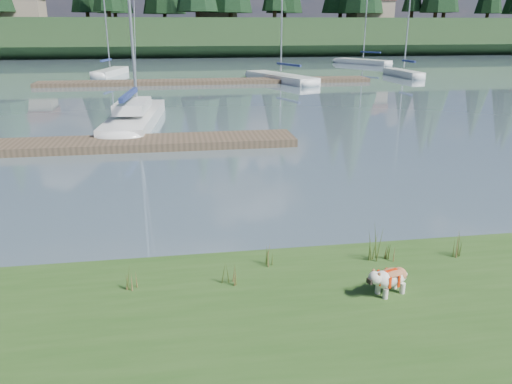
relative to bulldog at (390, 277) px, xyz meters
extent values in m
plane|color=slate|center=(-2.76, 33.44, -0.64)|extent=(200.00, 200.00, 0.00)
cube|color=#1B3018|center=(-2.76, 76.44, 1.86)|extent=(200.00, 20.00, 5.00)
cylinder|color=silver|center=(-0.12, -0.13, -0.20)|extent=(0.09, 0.09, 0.18)
cylinder|color=silver|center=(-0.17, 0.03, -0.20)|extent=(0.09, 0.09, 0.18)
cylinder|color=silver|center=(0.22, -0.02, -0.20)|extent=(0.09, 0.09, 0.18)
cylinder|color=silver|center=(0.16, 0.15, -0.20)|extent=(0.09, 0.09, 0.18)
ellipsoid|color=silver|center=(0.03, 0.01, -0.02)|extent=(0.65, 0.47, 0.28)
ellipsoid|color=#A9663F|center=(0.03, 0.01, 0.07)|extent=(0.48, 0.39, 0.10)
ellipsoid|color=silver|center=(-0.31, -0.10, 0.07)|extent=(0.26, 0.27, 0.20)
cube|color=black|center=(-0.39, -0.13, 0.04)|extent=(0.09, 0.12, 0.08)
cube|color=silver|center=(-5.19, 16.97, -0.42)|extent=(2.54, 8.32, 0.70)
ellipsoid|color=silver|center=(-4.85, 21.05, -0.42)|extent=(1.97, 2.38, 0.70)
cube|color=navy|center=(-5.29, 15.76, 0.91)|extent=(0.51, 3.73, 0.20)
cube|color=silver|center=(-5.23, 16.50, 0.31)|extent=(1.55, 3.08, 0.45)
cube|color=#4C3D2C|center=(-6.76, 12.44, -0.49)|extent=(16.00, 2.00, 0.30)
cube|color=#4C3D2C|center=(-0.76, 33.44, -0.49)|extent=(26.00, 2.20, 0.30)
cube|color=silver|center=(-9.14, 41.35, -0.42)|extent=(2.76, 6.31, 0.70)
ellipsoid|color=silver|center=(-8.44, 44.35, -0.42)|extent=(1.69, 1.94, 0.70)
cylinder|color=silver|center=(-9.14, 41.35, 4.96)|extent=(0.12, 0.12, 9.61)
cube|color=navy|center=(-9.33, 40.54, 0.76)|extent=(0.75, 2.43, 0.20)
cube|color=silver|center=(5.22, 34.11, -0.42)|extent=(4.74, 8.35, 0.70)
ellipsoid|color=silver|center=(3.72, 37.94, -0.42)|extent=(2.49, 2.75, 0.70)
cube|color=navy|center=(5.63, 33.06, 0.76)|extent=(1.38, 3.12, 0.20)
cube|color=silver|center=(16.73, 36.05, -0.42)|extent=(1.58, 5.43, 0.70)
ellipsoid|color=silver|center=(16.55, 38.72, -0.42)|extent=(1.27, 1.54, 0.70)
cylinder|color=silver|center=(16.73, 36.05, 4.29)|extent=(0.12, 0.12, 8.26)
cube|color=navy|center=(16.78, 35.32, 0.76)|extent=(0.35, 2.14, 0.20)
cube|color=silver|center=(18.29, 50.33, -0.42)|extent=(5.08, 6.66, 0.70)
ellipsoid|color=silver|center=(16.41, 53.24, -0.42)|extent=(2.29, 2.40, 0.70)
cylinder|color=silver|center=(18.29, 50.33, 5.32)|extent=(0.12, 0.12, 10.32)
cube|color=navy|center=(18.80, 49.54, 0.76)|extent=(1.66, 2.42, 0.20)
cone|color=#475B23|center=(-2.56, 0.72, -0.04)|extent=(0.03, 0.03, 0.50)
cone|color=brown|center=(-2.45, 0.65, -0.09)|extent=(0.03, 0.03, 0.40)
cone|color=#475B23|center=(-2.50, 0.75, -0.01)|extent=(0.03, 0.03, 0.55)
cone|color=brown|center=(-2.42, 0.69, -0.12)|extent=(0.03, 0.03, 0.35)
cone|color=#475B23|center=(-2.54, 0.64, -0.07)|extent=(0.03, 0.03, 0.45)
cone|color=#475B23|center=(-1.81, 1.28, -0.06)|extent=(0.03, 0.03, 0.46)
cone|color=brown|center=(-1.70, 1.21, -0.11)|extent=(0.03, 0.03, 0.36)
cone|color=#475B23|center=(-1.75, 1.31, -0.04)|extent=(0.03, 0.03, 0.50)
cone|color=brown|center=(-1.67, 1.25, -0.13)|extent=(0.03, 0.03, 0.32)
cone|color=#475B23|center=(-1.79, 1.20, -0.09)|extent=(0.03, 0.03, 0.41)
cone|color=#475B23|center=(0.15, 1.19, 0.05)|extent=(0.03, 0.03, 0.68)
cone|color=brown|center=(0.26, 1.12, -0.02)|extent=(0.03, 0.03, 0.54)
cone|color=#475B23|center=(0.21, 1.22, 0.08)|extent=(0.03, 0.03, 0.75)
cone|color=brown|center=(0.29, 1.16, -0.05)|extent=(0.03, 0.03, 0.47)
cone|color=#475B23|center=(0.17, 1.11, 0.01)|extent=(0.03, 0.03, 0.61)
cone|color=#475B23|center=(-4.12, 0.80, -0.05)|extent=(0.03, 0.03, 0.47)
cone|color=brown|center=(-4.01, 0.73, -0.10)|extent=(0.03, 0.03, 0.38)
cone|color=#475B23|center=(-4.06, 0.83, -0.03)|extent=(0.03, 0.03, 0.52)
cone|color=brown|center=(-3.98, 0.77, -0.13)|extent=(0.03, 0.03, 0.33)
cone|color=#475B23|center=(-4.10, 0.72, -0.08)|extent=(0.03, 0.03, 0.43)
cone|color=#475B23|center=(0.45, 1.16, -0.12)|extent=(0.03, 0.03, 0.34)
cone|color=brown|center=(0.56, 1.09, -0.16)|extent=(0.03, 0.03, 0.27)
cone|color=#475B23|center=(0.51, 1.19, -0.11)|extent=(0.03, 0.03, 0.37)
cone|color=brown|center=(0.59, 1.13, -0.17)|extent=(0.03, 0.03, 0.23)
cone|color=#475B23|center=(0.47, 1.08, -0.14)|extent=(0.03, 0.03, 0.30)
cone|color=#475B23|center=(1.74, 1.13, -0.04)|extent=(0.03, 0.03, 0.50)
cone|color=brown|center=(1.85, 1.06, -0.09)|extent=(0.03, 0.03, 0.40)
cone|color=#475B23|center=(1.80, 1.16, -0.02)|extent=(0.03, 0.03, 0.55)
cone|color=brown|center=(1.88, 1.10, -0.12)|extent=(0.03, 0.03, 0.35)
cone|color=#475B23|center=(1.76, 1.05, -0.07)|extent=(0.03, 0.03, 0.45)
cube|color=#33281C|center=(-2.76, 1.84, -0.57)|extent=(60.00, 0.50, 0.14)
cylinder|color=#382619|center=(-12.76, 75.44, 5.26)|extent=(0.60, 0.60, 1.80)
cylinder|color=#382619|center=(0.24, 69.44, 5.26)|extent=(0.60, 0.60, 1.80)
cylinder|color=#382619|center=(12.24, 73.44, 5.26)|extent=(0.60, 0.60, 1.80)
cylinder|color=#382619|center=(25.24, 71.44, 5.26)|extent=(0.60, 0.60, 1.80)
cylinder|color=#382619|center=(39.24, 74.44, 5.26)|extent=(0.60, 0.60, 1.80)
cube|color=gray|center=(-24.76, 73.44, 5.76)|extent=(6.00, 5.00, 2.80)
cube|color=gray|center=(3.24, 74.44, 5.76)|extent=(6.00, 5.00, 2.80)
cube|color=gray|center=(27.24, 72.44, 5.76)|extent=(6.00, 5.00, 2.80)
camera|label=1|loc=(-3.20, -6.66, 3.83)|focal=35.00mm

